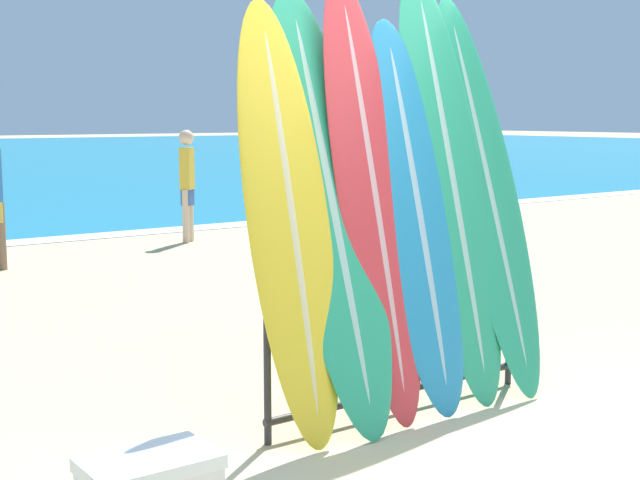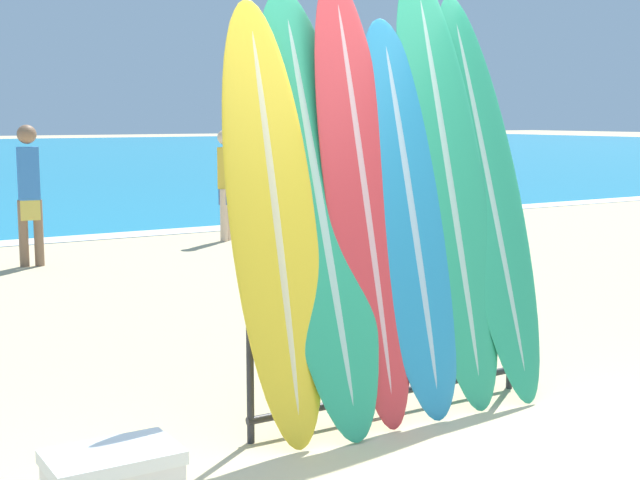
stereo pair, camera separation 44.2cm
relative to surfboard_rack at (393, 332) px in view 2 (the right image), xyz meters
The scene contains 10 objects.
ground_plane 0.91m from the surfboard_rack, 111.61° to the right, with size 160.00×160.00×0.00m, color #CCB789.
surfboard_rack is the anchor object (origin of this frame).
surfboard_slot_0 1.02m from the surfboard_rack, behind, with size 0.51×0.64×2.34m.
surfboard_slot_1 0.86m from the surfboard_rack, 169.26° to the left, with size 0.60×0.86×2.43m.
surfboard_slot_2 0.80m from the surfboard_rack, 157.37° to the left, with size 0.49×0.71×2.53m.
surfboard_slot_3 0.67m from the surfboard_rack, 15.34° to the left, with size 0.56×0.69×2.29m.
surfboard_slot_4 0.94m from the surfboard_rack, 10.87° to the left, with size 0.58×0.78×2.61m.
surfboard_slot_5 1.09m from the surfboard_rack, ahead, with size 0.52×0.87×2.48m.
person_near_water 7.46m from the surfboard_rack, 71.92° to the left, with size 0.26×0.25×1.53m.
person_mid_beach 6.35m from the surfboard_rack, 94.64° to the left, with size 0.27×0.22×1.62m.
Camera 2 is at (-2.67, -3.32, 1.71)m, focal length 50.00 mm.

